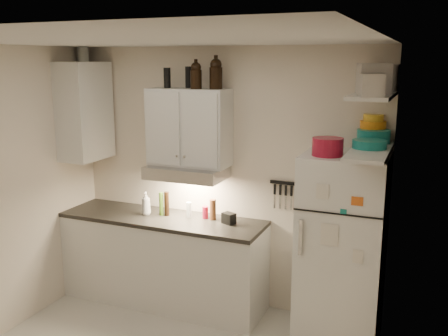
% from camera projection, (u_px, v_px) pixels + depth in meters
% --- Properties ---
extents(ceiling, '(3.20, 3.00, 0.02)m').
position_uv_depth(ceiling, '(139.00, 38.00, 3.38)').
color(ceiling, silver).
rests_on(ceiling, ground).
extents(back_wall, '(3.20, 0.02, 2.60)m').
position_uv_depth(back_wall, '(224.00, 178.00, 5.02)').
color(back_wall, beige).
rests_on(back_wall, ground).
extents(right_wall, '(0.02, 3.00, 2.60)m').
position_uv_depth(right_wall, '(372.00, 255.00, 3.05)').
color(right_wall, beige).
rests_on(right_wall, ground).
extents(base_cabinet, '(2.10, 0.60, 0.88)m').
position_uv_depth(base_cabinet, '(164.00, 261.00, 5.13)').
color(base_cabinet, silver).
rests_on(base_cabinet, floor).
extents(countertop, '(2.10, 0.62, 0.04)m').
position_uv_depth(countertop, '(162.00, 219.00, 5.03)').
color(countertop, black).
rests_on(countertop, base_cabinet).
extents(upper_cabinet, '(0.80, 0.33, 0.75)m').
position_uv_depth(upper_cabinet, '(189.00, 127.00, 4.86)').
color(upper_cabinet, silver).
rests_on(upper_cabinet, back_wall).
extents(side_cabinet, '(0.33, 0.55, 1.00)m').
position_uv_depth(side_cabinet, '(85.00, 111.00, 5.14)').
color(side_cabinet, silver).
rests_on(side_cabinet, left_wall).
extents(range_hood, '(0.76, 0.46, 0.12)m').
position_uv_depth(range_hood, '(187.00, 172.00, 4.90)').
color(range_hood, silver).
rests_on(range_hood, back_wall).
extents(fridge, '(0.70, 0.68, 1.70)m').
position_uv_depth(fridge, '(342.00, 250.00, 4.33)').
color(fridge, white).
rests_on(fridge, floor).
extents(shelf_hi, '(0.30, 0.95, 0.03)m').
position_uv_depth(shelf_hi, '(374.00, 95.00, 3.85)').
color(shelf_hi, silver).
rests_on(shelf_hi, right_wall).
extents(shelf_lo, '(0.30, 0.95, 0.03)m').
position_uv_depth(shelf_lo, '(370.00, 151.00, 3.94)').
color(shelf_lo, silver).
rests_on(shelf_lo, right_wall).
extents(knife_strip, '(0.42, 0.02, 0.03)m').
position_uv_depth(knife_strip, '(291.00, 184.00, 4.73)').
color(knife_strip, black).
rests_on(knife_strip, back_wall).
extents(dutch_oven, '(0.30, 0.30, 0.15)m').
position_uv_depth(dutch_oven, '(328.00, 147.00, 4.07)').
color(dutch_oven, maroon).
rests_on(dutch_oven, fridge).
extents(book_stack, '(0.23, 0.26, 0.07)m').
position_uv_depth(book_stack, '(371.00, 157.00, 3.83)').
color(book_stack, orange).
rests_on(book_stack, fridge).
extents(spice_jar, '(0.08, 0.08, 0.11)m').
position_uv_depth(spice_jar, '(358.00, 149.00, 4.06)').
color(spice_jar, silver).
rests_on(spice_jar, fridge).
extents(stock_pot, '(0.31, 0.31, 0.22)m').
position_uv_depth(stock_pot, '(380.00, 78.00, 4.14)').
color(stock_pot, silver).
rests_on(stock_pot, shelf_hi).
extents(tin_a, '(0.28, 0.27, 0.23)m').
position_uv_depth(tin_a, '(374.00, 79.00, 3.75)').
color(tin_a, '#AAAAAD').
rests_on(tin_a, shelf_hi).
extents(tin_b, '(0.20, 0.20, 0.16)m').
position_uv_depth(tin_b, '(371.00, 85.00, 3.46)').
color(tin_b, '#AAAAAD').
rests_on(tin_b, shelf_hi).
extents(bowl_teal, '(0.28, 0.28, 0.11)m').
position_uv_depth(bowl_teal, '(373.00, 136.00, 4.25)').
color(bowl_teal, '#178078').
rests_on(bowl_teal, shelf_lo).
extents(bowl_orange, '(0.22, 0.22, 0.07)m').
position_uv_depth(bowl_orange, '(373.00, 125.00, 4.31)').
color(bowl_orange, orange).
rests_on(bowl_orange, bowl_teal).
extents(bowl_yellow, '(0.17, 0.17, 0.06)m').
position_uv_depth(bowl_yellow, '(374.00, 117.00, 4.30)').
color(bowl_yellow, gold).
rests_on(bowl_yellow, bowl_orange).
extents(plates, '(0.35, 0.35, 0.07)m').
position_uv_depth(plates, '(369.00, 144.00, 3.98)').
color(plates, '#178078').
rests_on(plates, shelf_lo).
extents(growler_a, '(0.11, 0.11, 0.26)m').
position_uv_depth(growler_a, '(196.00, 75.00, 4.66)').
color(growler_a, black).
rests_on(growler_a, upper_cabinet).
extents(growler_b, '(0.14, 0.14, 0.29)m').
position_uv_depth(growler_b, '(216.00, 73.00, 4.64)').
color(growler_b, black).
rests_on(growler_b, upper_cabinet).
extents(thermos_a, '(0.08, 0.08, 0.21)m').
position_uv_depth(thermos_a, '(189.00, 77.00, 4.85)').
color(thermos_a, black).
rests_on(thermos_a, upper_cabinet).
extents(thermos_b, '(0.09, 0.09, 0.19)m').
position_uv_depth(thermos_b, '(167.00, 78.00, 4.83)').
color(thermos_b, black).
rests_on(thermos_b, upper_cabinet).
extents(side_jar, '(0.12, 0.12, 0.15)m').
position_uv_depth(side_jar, '(83.00, 54.00, 5.16)').
color(side_jar, silver).
rests_on(side_jar, side_cabinet).
extents(soap_bottle, '(0.12, 0.12, 0.27)m').
position_uv_depth(soap_bottle, '(146.00, 202.00, 5.07)').
color(soap_bottle, silver).
rests_on(soap_bottle, countertop).
extents(pepper_mill, '(0.07, 0.07, 0.21)m').
position_uv_depth(pepper_mill, '(213.00, 210.00, 4.92)').
color(pepper_mill, brown).
rests_on(pepper_mill, countertop).
extents(oil_bottle, '(0.05, 0.05, 0.24)m').
position_uv_depth(oil_bottle, '(161.00, 204.00, 5.06)').
color(oil_bottle, '#446C1B').
rests_on(oil_bottle, countertop).
extents(vinegar_bottle, '(0.05, 0.05, 0.25)m').
position_uv_depth(vinegar_bottle, '(167.00, 204.00, 5.04)').
color(vinegar_bottle, black).
rests_on(vinegar_bottle, countertop).
extents(clear_bottle, '(0.06, 0.06, 0.16)m').
position_uv_depth(clear_bottle, '(189.00, 210.00, 5.00)').
color(clear_bottle, silver).
rests_on(clear_bottle, countertop).
extents(red_jar, '(0.06, 0.06, 0.12)m').
position_uv_depth(red_jar, '(205.00, 212.00, 4.97)').
color(red_jar, maroon).
rests_on(red_jar, countertop).
extents(caddy, '(0.15, 0.13, 0.11)m').
position_uv_depth(caddy, '(229.00, 218.00, 4.81)').
color(caddy, black).
rests_on(caddy, countertop).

